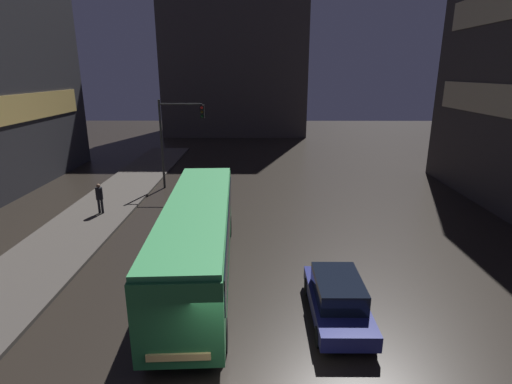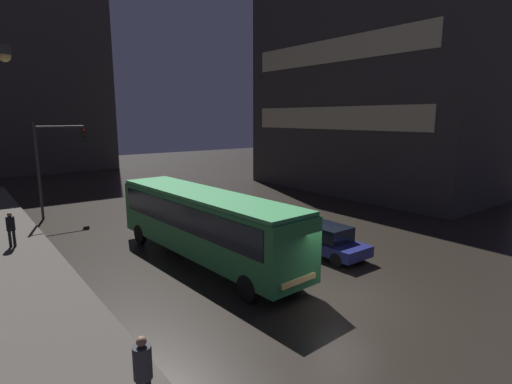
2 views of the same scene
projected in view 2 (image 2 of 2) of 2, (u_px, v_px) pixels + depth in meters
ground_plane at (340, 299)px, 14.44m from camera, size 120.00×120.00×0.00m
sidewalk_left at (15, 271)px, 16.82m from camera, size 4.00×48.00×0.15m
building_right_block at (370, 88)px, 34.76m from camera, size 10.07×20.80×17.98m
building_far_backdrop at (21, 65)px, 47.77m from camera, size 18.07×12.00×25.27m
bus_near at (204, 219)px, 17.81m from camera, size 2.98×11.75×3.19m
car_taxi at (325, 239)px, 18.94m from camera, size 1.79×4.34×1.48m
pedestrian_near at (11, 226)px, 19.56m from camera, size 0.50×0.50×1.75m
pedestrian_far at (143, 368)px, 8.39m from camera, size 0.44×0.44×1.84m
traffic_light_main at (55, 154)px, 25.55m from camera, size 3.12×0.35×6.17m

